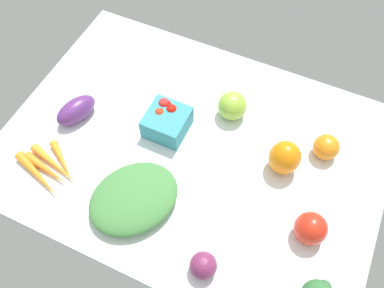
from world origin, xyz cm
name	(u,v)px	position (x,y,z in cm)	size (l,w,h in cm)	color
tablecloth	(192,150)	(0.00, 0.00, 1.00)	(104.00, 76.00, 2.00)	white
leafy_greens_clump	(134,198)	(-6.39, -21.13, 4.78)	(23.42, 18.89, 5.57)	#3F793C
carrot_bunch	(49,169)	(-31.56, -22.63, 3.28)	(19.76, 15.50, 2.74)	orange
berry_basket	(167,121)	(-9.14, 3.03, 5.68)	(11.30, 11.30, 8.00)	teal
red_onion_near_basket	(203,265)	(16.39, -29.30, 5.21)	(6.41, 6.41, 6.41)	#6F274E
heirloom_tomato_orange	(326,147)	(33.53, 13.38, 5.54)	(7.09, 7.09, 7.09)	orange
bell_pepper_red	(311,228)	(36.09, -10.86, 6.31)	(7.92, 7.92, 8.62)	red
heirloom_tomato_green	(232,106)	(5.60, 15.25, 6.18)	(8.36, 8.36, 8.36)	#89B638
bell_pepper_orange	(285,158)	(24.42, 4.54, 7.19)	(8.34, 8.34, 10.38)	orange
eggplant	(76,110)	(-34.49, -4.25, 5.20)	(12.54, 6.40, 6.40)	#58296C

